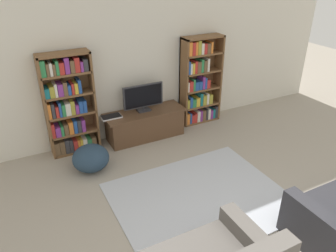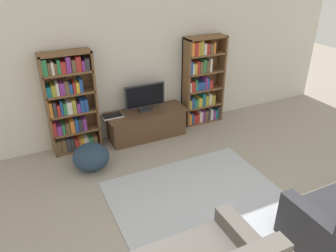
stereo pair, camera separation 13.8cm
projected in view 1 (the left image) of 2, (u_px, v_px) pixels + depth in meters
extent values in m
cube|color=silver|center=(133.00, 66.00, 5.89)|extent=(8.80, 0.06, 2.60)
cube|color=brown|center=(45.00, 109.00, 5.26)|extent=(0.04, 0.30, 1.75)
cube|color=brown|center=(93.00, 100.00, 5.58)|extent=(0.04, 0.30, 1.75)
cube|color=brown|center=(68.00, 102.00, 5.53)|extent=(0.82, 0.04, 1.75)
cube|color=brown|center=(62.00, 54.00, 5.03)|extent=(0.82, 0.30, 0.04)
cube|color=brown|center=(77.00, 149.00, 5.82)|extent=(0.79, 0.30, 0.04)
cube|color=brown|center=(56.00, 147.00, 5.61)|extent=(0.08, 0.24, 0.23)
cube|color=brown|center=(62.00, 146.00, 5.64)|extent=(0.08, 0.24, 0.24)
cube|color=#333338|center=(66.00, 144.00, 5.67)|extent=(0.07, 0.24, 0.25)
cube|color=#333338|center=(70.00, 144.00, 5.71)|extent=(0.06, 0.24, 0.23)
cube|color=#B72D28|center=(75.00, 144.00, 5.74)|extent=(0.07, 0.24, 0.20)
cube|color=orange|center=(78.00, 143.00, 5.77)|extent=(0.04, 0.24, 0.20)
cube|color=gold|center=(81.00, 142.00, 5.78)|extent=(0.04, 0.24, 0.20)
cube|color=silver|center=(84.00, 142.00, 5.81)|extent=(0.07, 0.24, 0.20)
cube|color=#2D7F47|center=(88.00, 141.00, 5.85)|extent=(0.07, 0.24, 0.17)
cube|color=brown|center=(93.00, 140.00, 5.88)|extent=(0.08, 0.24, 0.19)
cube|color=brown|center=(74.00, 132.00, 5.66)|extent=(0.79, 0.30, 0.04)
cube|color=#B72D28|center=(52.00, 129.00, 5.44)|extent=(0.05, 0.24, 0.24)
cube|color=#7F338C|center=(57.00, 130.00, 5.49)|extent=(0.08, 0.24, 0.17)
cube|color=#2D7F47|center=(61.00, 129.00, 5.51)|extent=(0.04, 0.24, 0.18)
cube|color=brown|center=(65.00, 128.00, 5.54)|extent=(0.07, 0.24, 0.19)
cube|color=orange|center=(70.00, 126.00, 5.56)|extent=(0.07, 0.24, 0.22)
cube|color=#234C99|center=(74.00, 125.00, 5.59)|extent=(0.06, 0.24, 0.23)
cube|color=#333338|center=(78.00, 124.00, 5.62)|extent=(0.06, 0.24, 0.22)
cube|color=#7F338C|center=(82.00, 124.00, 5.65)|extent=(0.06, 0.24, 0.22)
cube|color=brown|center=(71.00, 113.00, 5.50)|extent=(0.79, 0.30, 0.04)
cube|color=orange|center=(48.00, 110.00, 5.28)|extent=(0.05, 0.24, 0.25)
cube|color=#333338|center=(52.00, 109.00, 5.30)|extent=(0.05, 0.24, 0.24)
cube|color=#B72D28|center=(56.00, 110.00, 5.34)|extent=(0.05, 0.24, 0.19)
cube|color=#234C99|center=(59.00, 108.00, 5.34)|extent=(0.04, 0.24, 0.24)
cube|color=#2D7F47|center=(63.00, 109.00, 5.38)|extent=(0.05, 0.24, 0.20)
cube|color=silver|center=(67.00, 108.00, 5.40)|extent=(0.08, 0.24, 0.21)
cube|color=#9E9333|center=(72.00, 106.00, 5.43)|extent=(0.07, 0.24, 0.23)
cube|color=#7F338C|center=(76.00, 107.00, 5.47)|extent=(0.06, 0.24, 0.16)
cube|color=#234C99|center=(80.00, 105.00, 5.49)|extent=(0.06, 0.24, 0.21)
cube|color=#234C99|center=(83.00, 105.00, 5.52)|extent=(0.06, 0.24, 0.21)
cube|color=brown|center=(68.00, 94.00, 5.33)|extent=(0.79, 0.30, 0.04)
cube|color=#196B75|center=(46.00, 92.00, 5.14)|extent=(0.07, 0.24, 0.16)
cube|color=#9E9333|center=(51.00, 91.00, 5.17)|extent=(0.08, 0.24, 0.18)
cube|color=silver|center=(55.00, 89.00, 5.18)|extent=(0.04, 0.24, 0.21)
cube|color=#7F338C|center=(59.00, 89.00, 5.22)|extent=(0.08, 0.24, 0.20)
cube|color=brown|center=(64.00, 87.00, 5.24)|extent=(0.06, 0.24, 0.22)
cube|color=#234C99|center=(68.00, 88.00, 5.28)|extent=(0.05, 0.24, 0.16)
cube|color=#B72D28|center=(71.00, 87.00, 5.30)|extent=(0.04, 0.24, 0.18)
cube|color=gold|center=(75.00, 87.00, 5.32)|extent=(0.05, 0.24, 0.18)
cube|color=#234C99|center=(78.00, 85.00, 5.33)|extent=(0.05, 0.24, 0.22)
cube|color=brown|center=(65.00, 73.00, 5.17)|extent=(0.79, 0.30, 0.04)
cube|color=#2D7F47|center=(42.00, 68.00, 4.96)|extent=(0.08, 0.24, 0.25)
cube|color=brown|center=(46.00, 69.00, 5.00)|extent=(0.04, 0.24, 0.20)
cube|color=silver|center=(50.00, 68.00, 5.02)|extent=(0.04, 0.24, 0.20)
cube|color=brown|center=(53.00, 69.00, 5.04)|extent=(0.04, 0.24, 0.18)
cube|color=#2D7F47|center=(56.00, 67.00, 5.05)|extent=(0.05, 0.24, 0.22)
cube|color=#B72D28|center=(61.00, 67.00, 5.09)|extent=(0.08, 0.24, 0.19)
cube|color=#7F338C|center=(66.00, 64.00, 5.10)|extent=(0.07, 0.24, 0.25)
cube|color=brown|center=(71.00, 65.00, 5.15)|extent=(0.07, 0.24, 0.20)
cube|color=#B72D28|center=(76.00, 64.00, 5.17)|extent=(0.08, 0.24, 0.24)
cube|color=#7F338C|center=(80.00, 65.00, 5.22)|extent=(0.04, 0.24, 0.16)
cube|color=#333338|center=(84.00, 64.00, 5.23)|extent=(0.07, 0.24, 0.19)
cube|color=brown|center=(184.00, 84.00, 6.31)|extent=(0.04, 0.30, 1.75)
cube|color=brown|center=(217.00, 78.00, 6.63)|extent=(0.04, 0.30, 1.75)
cube|color=brown|center=(197.00, 79.00, 6.57)|extent=(0.82, 0.04, 1.75)
cube|color=brown|center=(203.00, 37.00, 6.07)|extent=(0.82, 0.30, 0.04)
cube|color=brown|center=(199.00, 119.00, 6.86)|extent=(0.79, 0.30, 0.04)
cube|color=orange|center=(186.00, 117.00, 6.65)|extent=(0.07, 0.24, 0.22)
cube|color=#234C99|center=(188.00, 117.00, 6.68)|extent=(0.04, 0.24, 0.22)
cube|color=#B72D28|center=(191.00, 117.00, 6.71)|extent=(0.06, 0.24, 0.18)
cube|color=#B72D28|center=(193.00, 116.00, 6.73)|extent=(0.06, 0.24, 0.20)
cube|color=silver|center=(196.00, 115.00, 6.75)|extent=(0.07, 0.24, 0.23)
cube|color=#7F338C|center=(199.00, 114.00, 6.78)|extent=(0.05, 0.24, 0.23)
cube|color=brown|center=(202.00, 114.00, 6.81)|extent=(0.07, 0.24, 0.22)
cube|color=#333338|center=(204.00, 113.00, 6.83)|extent=(0.04, 0.24, 0.23)
cube|color=silver|center=(206.00, 112.00, 6.86)|extent=(0.06, 0.24, 0.23)
cube|color=#7F338C|center=(209.00, 113.00, 6.89)|extent=(0.06, 0.24, 0.19)
cube|color=#196B75|center=(211.00, 112.00, 6.91)|extent=(0.05, 0.24, 0.20)
cube|color=#333338|center=(214.00, 110.00, 6.93)|extent=(0.08, 0.24, 0.25)
cube|color=brown|center=(200.00, 104.00, 6.70)|extent=(0.79, 0.30, 0.04)
cube|color=#9E9333|center=(186.00, 103.00, 6.50)|extent=(0.06, 0.24, 0.18)
cube|color=#234C99|center=(189.00, 101.00, 6.52)|extent=(0.06, 0.24, 0.21)
cube|color=#2D7F47|center=(192.00, 102.00, 6.56)|extent=(0.08, 0.24, 0.16)
cube|color=gold|center=(195.00, 101.00, 6.59)|extent=(0.08, 0.24, 0.18)
cube|color=#196B75|center=(199.00, 98.00, 6.61)|extent=(0.06, 0.24, 0.25)
cube|color=#9E9333|center=(202.00, 99.00, 6.65)|extent=(0.08, 0.24, 0.20)
cube|color=silver|center=(205.00, 98.00, 6.67)|extent=(0.05, 0.24, 0.23)
cube|color=#9E9333|center=(208.00, 98.00, 6.71)|extent=(0.08, 0.24, 0.19)
cube|color=brown|center=(201.00, 88.00, 6.54)|extent=(0.79, 0.30, 0.04)
cube|color=silver|center=(186.00, 86.00, 6.33)|extent=(0.04, 0.24, 0.19)
cube|color=#B72D28|center=(189.00, 85.00, 6.36)|extent=(0.08, 0.24, 0.20)
cube|color=#2D7F47|center=(192.00, 84.00, 6.38)|extent=(0.04, 0.24, 0.23)
cube|color=#234C99|center=(194.00, 85.00, 6.42)|extent=(0.08, 0.24, 0.17)
cube|color=#234C99|center=(198.00, 84.00, 6.45)|extent=(0.07, 0.24, 0.17)
cube|color=#7F338C|center=(201.00, 82.00, 6.46)|extent=(0.05, 0.24, 0.24)
cube|color=#234C99|center=(203.00, 82.00, 6.49)|extent=(0.04, 0.24, 0.22)
cube|color=#B72D28|center=(206.00, 83.00, 6.52)|extent=(0.07, 0.24, 0.17)
cube|color=brown|center=(201.00, 71.00, 6.38)|extent=(0.79, 0.30, 0.04)
cube|color=#234C99|center=(186.00, 67.00, 6.16)|extent=(0.05, 0.24, 0.25)
cube|color=silver|center=(189.00, 68.00, 6.19)|extent=(0.04, 0.24, 0.20)
cube|color=gold|center=(191.00, 67.00, 6.21)|extent=(0.04, 0.24, 0.21)
cube|color=#B72D28|center=(193.00, 66.00, 6.22)|extent=(0.05, 0.24, 0.23)
cube|color=brown|center=(196.00, 66.00, 6.26)|extent=(0.08, 0.24, 0.21)
cube|color=#2D7F47|center=(200.00, 65.00, 6.28)|extent=(0.05, 0.24, 0.25)
cube|color=brown|center=(203.00, 65.00, 6.31)|extent=(0.07, 0.24, 0.22)
cube|color=silver|center=(205.00, 64.00, 6.33)|extent=(0.04, 0.24, 0.25)
cube|color=brown|center=(202.00, 54.00, 6.22)|extent=(0.79, 0.30, 0.04)
cube|color=orange|center=(188.00, 48.00, 6.00)|extent=(0.07, 0.24, 0.25)
cube|color=#B72D28|center=(191.00, 48.00, 6.04)|extent=(0.06, 0.24, 0.24)
cube|color=orange|center=(194.00, 48.00, 6.06)|extent=(0.04, 0.24, 0.25)
cube|color=#9E9333|center=(197.00, 47.00, 6.08)|extent=(0.07, 0.24, 0.26)
cube|color=silver|center=(200.00, 48.00, 6.12)|extent=(0.05, 0.24, 0.21)
cube|color=#B72D28|center=(203.00, 48.00, 6.15)|extent=(0.06, 0.24, 0.19)
cube|color=brown|center=(206.00, 47.00, 6.18)|extent=(0.07, 0.24, 0.19)
cube|color=orange|center=(209.00, 47.00, 6.20)|extent=(0.04, 0.24, 0.21)
cube|color=brown|center=(145.00, 125.00, 6.14)|extent=(1.41, 0.50, 0.49)
cube|color=brown|center=(145.00, 112.00, 6.02)|extent=(1.50, 0.53, 0.04)
cube|color=#2D2D33|center=(144.00, 110.00, 6.03)|extent=(0.24, 0.16, 0.03)
cylinder|color=#2D2D33|center=(144.00, 108.00, 6.01)|extent=(0.04, 0.04, 0.05)
cube|color=#2D2D33|center=(143.00, 96.00, 5.90)|extent=(0.76, 0.04, 0.43)
cube|color=black|center=(144.00, 96.00, 5.89)|extent=(0.71, 0.00, 0.39)
cube|color=silver|center=(111.00, 117.00, 5.79)|extent=(0.36, 0.22, 0.02)
cube|color=black|center=(111.00, 116.00, 5.78)|extent=(0.34, 0.21, 0.00)
cube|color=#B2B7C1|center=(201.00, 198.00, 4.65)|extent=(2.39, 1.93, 0.02)
cube|color=#2D2D33|center=(315.00, 232.00, 3.68)|extent=(0.18, 0.91, 0.61)
ellipsoid|color=#23384C|center=(91.00, 158.00, 5.20)|extent=(0.58, 0.58, 0.42)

